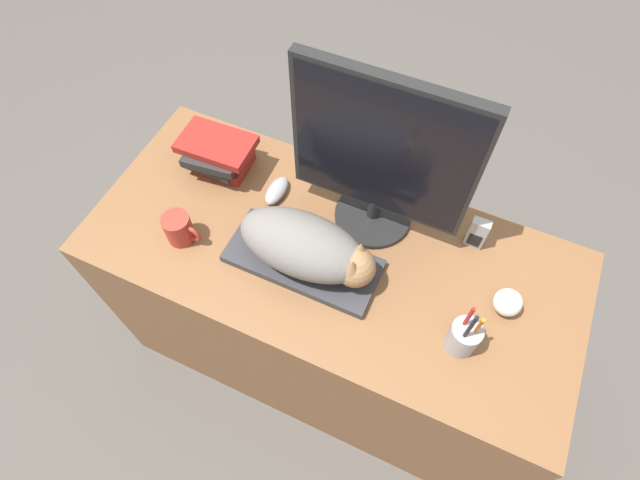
% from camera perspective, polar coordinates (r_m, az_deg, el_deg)
% --- Properties ---
extents(ground_plane, '(12.00, 12.00, 0.00)m').
position_cam_1_polar(ground_plane, '(1.96, -2.97, -19.65)').
color(ground_plane, '#4C4742').
extents(desk, '(1.35, 0.60, 0.76)m').
position_cam_1_polar(desk, '(1.68, 0.99, -7.83)').
color(desk, brown).
rests_on(desk, ground_plane).
extents(keyboard, '(0.41, 0.17, 0.02)m').
position_cam_1_polar(keyboard, '(1.32, -1.95, -2.39)').
color(keyboard, '#2D2D33').
rests_on(keyboard, desk).
extents(cat, '(0.37, 0.17, 0.14)m').
position_cam_1_polar(cat, '(1.24, -1.30, -0.82)').
color(cat, '#66605B').
rests_on(cat, keyboard).
extents(monitor, '(0.46, 0.21, 0.49)m').
position_cam_1_polar(monitor, '(1.21, 7.07, 9.40)').
color(monitor, black).
rests_on(monitor, desk).
extents(computer_mouse, '(0.05, 0.11, 0.03)m').
position_cam_1_polar(computer_mouse, '(1.44, -4.99, 5.63)').
color(computer_mouse, gray).
rests_on(computer_mouse, desk).
extents(coffee_mug, '(0.11, 0.08, 0.09)m').
position_cam_1_polar(coffee_mug, '(1.38, -15.75, 1.25)').
color(coffee_mug, '#9E2D23').
rests_on(coffee_mug, desk).
extents(pen_cup, '(0.07, 0.07, 0.20)m').
position_cam_1_polar(pen_cup, '(1.24, 16.09, -10.57)').
color(pen_cup, '#939399').
rests_on(pen_cup, desk).
extents(baseball, '(0.07, 0.07, 0.07)m').
position_cam_1_polar(baseball, '(1.32, 20.67, -6.69)').
color(baseball, silver).
rests_on(baseball, desk).
extents(phone, '(0.05, 0.03, 0.10)m').
position_cam_1_polar(phone, '(1.38, 17.52, 0.74)').
color(phone, '#99999E').
rests_on(phone, desk).
extents(book_stack, '(0.22, 0.18, 0.12)m').
position_cam_1_polar(book_stack, '(1.50, -11.52, 9.75)').
color(book_stack, maroon).
rests_on(book_stack, desk).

